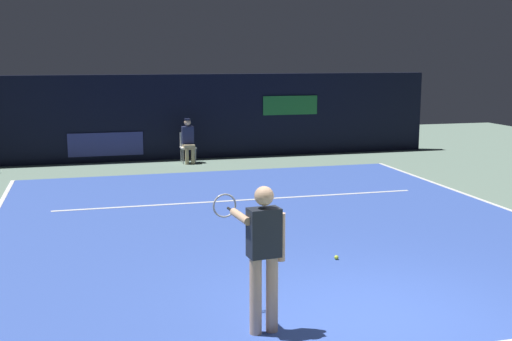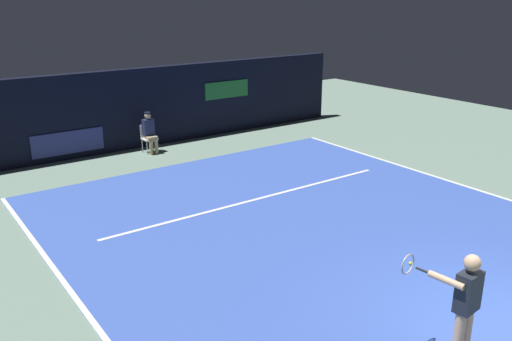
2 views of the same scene
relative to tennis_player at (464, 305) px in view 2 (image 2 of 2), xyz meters
name	(u,v)px [view 2 (image 2 of 2)]	position (x,y,z in m)	size (l,w,h in m)	color
ground_plane	(309,227)	(1.41, 4.72, -0.99)	(30.88, 30.88, 0.00)	slate
court_surface	(309,227)	(1.41, 4.72, -0.98)	(10.34, 11.51, 0.01)	#3856B2
line_sideline_left	(451,182)	(6.53, 4.72, -0.97)	(0.10, 11.51, 0.01)	white
line_sideline_right	(77,300)	(-3.71, 4.72, -0.97)	(0.10, 11.51, 0.01)	white
line_service	(256,199)	(1.41, 6.74, -0.97)	(8.06, 0.10, 0.01)	white
back_wall	(146,107)	(1.40, 13.00, 0.31)	(15.39, 0.33, 2.60)	black
tennis_player	(464,305)	(0.00, 0.00, 0.00)	(0.70, 0.93, 1.73)	#DBAD89
line_judge_on_chair	(149,132)	(1.08, 12.11, -0.30)	(0.45, 0.54, 1.32)	white
tennis_ball	(411,263)	(1.83, 2.28, -0.94)	(0.07, 0.07, 0.07)	#CCE033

